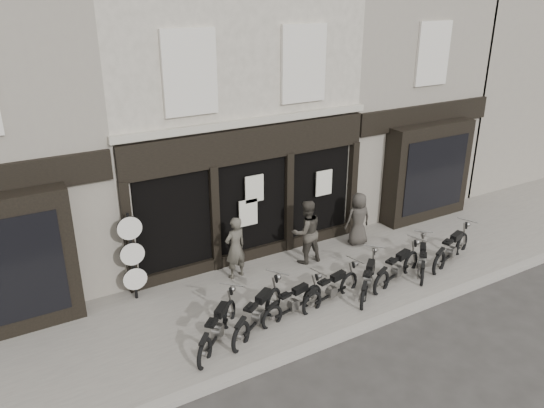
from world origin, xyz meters
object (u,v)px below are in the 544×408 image
motorcycle_5 (397,270)px  advert_sign_post (133,261)px  motorcycle_0 (218,330)px  motorcycle_7 (451,251)px  motorcycle_1 (258,315)px  motorcycle_6 (422,262)px  man_right (358,219)px  man_centre (306,232)px  motorcycle_4 (368,281)px  motorcycle_3 (332,291)px  man_left (235,248)px  motorcycle_2 (293,304)px

motorcycle_5 → advert_sign_post: advert_sign_post is taller
motorcycle_0 → motorcycle_7: bearing=-43.6°
motorcycle_1 → motorcycle_7: (6.19, 0.02, 0.00)m
motorcycle_0 → motorcycle_5: size_ratio=0.81×
motorcycle_6 → man_right: 2.27m
man_centre → motorcycle_4: bearing=105.9°
motorcycle_3 → motorcycle_7: (4.10, -0.06, 0.05)m
motorcycle_5 → man_right: size_ratio=1.30×
motorcycle_1 → motorcycle_4: 3.16m
motorcycle_6 → man_left: (-4.52, 2.23, 0.61)m
motorcycle_2 → motorcycle_4: 2.18m
motorcycle_2 → motorcycle_4: bearing=-14.7°
motorcycle_2 → motorcycle_3: motorcycle_3 is taller
motorcycle_1 → motorcycle_0: bearing=147.5°
motorcycle_3 → advert_sign_post: advert_sign_post is taller
man_right → motorcycle_0: bearing=29.6°
motorcycle_1 → motorcycle_6: (5.12, 0.07, -0.06)m
motorcycle_2 → man_right: (3.64, 2.15, 0.56)m
motorcycle_5 → advert_sign_post: bearing=140.4°
motorcycle_2 → man_centre: (1.70, 2.01, 0.66)m
motorcycle_0 → motorcycle_6: motorcycle_0 is taller
motorcycle_0 → man_left: 2.86m
motorcycle_1 → motorcycle_5: (4.14, -0.01, -0.01)m
motorcycle_6 → motorcycle_7: motorcycle_7 is taller
motorcycle_2 → motorcycle_6: bearing=-12.3°
motorcycle_0 → motorcycle_4: size_ratio=1.02×
motorcycle_0 → man_centre: 4.26m
motorcycle_4 → man_right: man_right is taller
motorcycle_1 → man_left: man_left is taller
advert_sign_post → man_centre: bearing=-0.8°
motorcycle_2 → man_left: bearing=87.2°
motorcycle_6 → advert_sign_post: size_ratio=0.63×
motorcycle_1 → man_left: size_ratio=1.16×
motorcycle_4 → man_left: size_ratio=0.98×
motorcycle_6 → man_right: (-0.50, 2.14, 0.56)m
man_right → motorcycle_3: bearing=48.3°
man_left → man_centre: bearing=163.9°
motorcycle_6 → man_centre: man_centre is taller
motorcycle_3 → motorcycle_4: 1.07m
motorcycle_4 → motorcycle_5: bearing=-40.2°
motorcycle_7 → motorcycle_0: bearing=161.2°
motorcycle_6 → motorcycle_7: (1.07, -0.05, 0.06)m
motorcycle_4 → motorcycle_7: bearing=-40.3°
motorcycle_0 → man_centre: bearing=-14.3°
motorcycle_5 → motorcycle_6: (0.98, 0.08, -0.05)m
man_left → man_right: size_ratio=1.06×
motorcycle_0 → motorcycle_1: (1.00, 0.00, 0.02)m
motorcycle_7 → man_left: man_left is taller
man_left → motorcycle_7: bearing=147.9°
man_left → man_right: 4.02m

